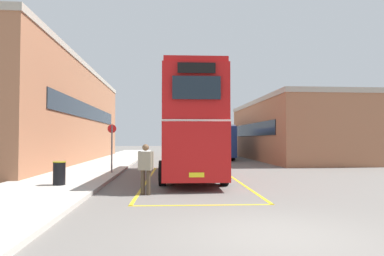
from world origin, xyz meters
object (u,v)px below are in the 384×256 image
at_px(double_decker_bus, 190,125).
at_px(pedestrian_boarding, 146,166).
at_px(single_deck_bus, 213,141).
at_px(bus_stop_sign, 112,143).
at_px(litter_bin, 59,173).

xyz_separation_m(double_decker_bus, pedestrian_boarding, (-1.83, -5.23, -1.55)).
relative_size(single_deck_bus, pedestrian_boarding, 5.34).
bearing_deg(bus_stop_sign, litter_bin, -104.54).
bearing_deg(double_decker_bus, single_deck_bus, 77.86).
bearing_deg(single_deck_bus, pedestrian_boarding, -104.03).
bearing_deg(bus_stop_sign, pedestrian_boarding, -71.10).
height_order(single_deck_bus, bus_stop_sign, single_deck_bus).
height_order(double_decker_bus, pedestrian_boarding, double_decker_bus).
distance_m(single_deck_bus, bus_stop_sign, 15.87).
bearing_deg(double_decker_bus, pedestrian_boarding, -109.28).
height_order(double_decker_bus, bus_stop_sign, double_decker_bus).
distance_m(double_decker_bus, single_deck_bus, 15.44).
height_order(single_deck_bus, pedestrian_boarding, single_deck_bus).
bearing_deg(litter_bin, double_decker_bus, 35.33).
height_order(litter_bin, bus_stop_sign, bus_stop_sign).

